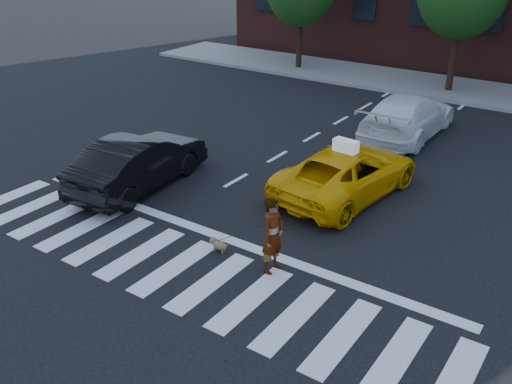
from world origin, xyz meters
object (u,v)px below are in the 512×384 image
taxi (347,172)px  white_suv (408,116)px  woman (273,236)px  dog (218,244)px  black_sedan (139,162)px

taxi → white_suv: bearing=-79.1°
woman → dog: (-1.43, -0.04, -0.67)m
black_sedan → dog: 4.24m
taxi → woman: bearing=102.1°
black_sedan → white_suv: (4.57, 8.16, -0.01)m
taxi → woman: (0.39, -4.25, 0.19)m
black_sedan → woman: 5.55m
black_sedan → white_suv: size_ratio=0.89×
dog → white_suv: bearing=85.0°
taxi → white_suv: (-0.39, 5.38, 0.07)m
dog → woman: bearing=0.4°
taxi → black_sedan: size_ratio=1.06×
black_sedan → woman: size_ratio=2.65×
white_suv → woman: bearing=94.3°
white_suv → woman: (0.78, -9.63, 0.12)m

